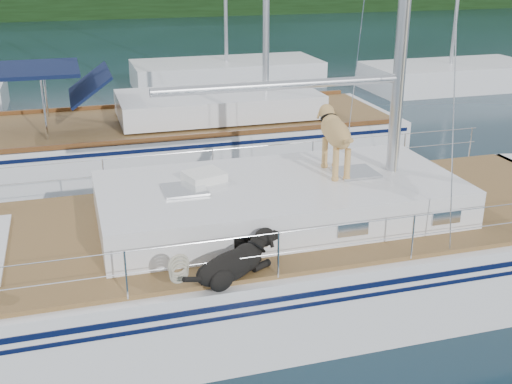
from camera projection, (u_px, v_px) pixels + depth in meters
name	position (u px, v px, depth m)	size (l,w,h in m)	color
ground	(228.00, 298.00, 9.72)	(120.00, 120.00, 0.00)	black
shore_bank	(85.00, 9.00, 50.95)	(92.00, 1.00, 1.20)	#595147
main_sailboat	(234.00, 257.00, 9.50)	(12.00, 4.06, 14.01)	white
neighbor_sailboat	(176.00, 140.00, 15.58)	(11.00, 3.50, 13.30)	white
bg_boat_center	(227.00, 74.00, 24.98)	(7.20, 3.00, 11.65)	white
bg_boat_east	(449.00, 76.00, 24.42)	(6.40, 3.00, 11.65)	white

